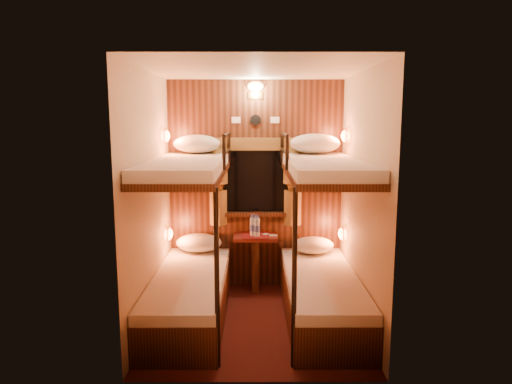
{
  "coord_description": "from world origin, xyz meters",
  "views": [
    {
      "loc": [
        -0.0,
        -4.21,
        1.95
      ],
      "look_at": [
        0.0,
        0.15,
        1.26
      ],
      "focal_mm": 32.0,
      "sensor_mm": 36.0,
      "label": 1
    }
  ],
  "objects_px": {
    "table": "(256,255)",
    "bottle_right": "(253,227)",
    "bunk_right": "(322,264)",
    "bottle_left": "(257,227)",
    "bunk_left": "(189,264)"
  },
  "relations": [
    {
      "from": "bunk_right",
      "to": "bottle_left",
      "type": "height_order",
      "value": "bunk_right"
    },
    {
      "from": "bunk_right",
      "to": "table",
      "type": "height_order",
      "value": "bunk_right"
    },
    {
      "from": "bunk_left",
      "to": "table",
      "type": "distance_m",
      "value": 1.02
    },
    {
      "from": "bottle_right",
      "to": "bottle_left",
      "type": "bearing_deg",
      "value": -35.56
    },
    {
      "from": "bunk_right",
      "to": "bottle_left",
      "type": "xyz_separation_m",
      "value": [
        -0.63,
        0.73,
        0.2
      ]
    },
    {
      "from": "bottle_left",
      "to": "bunk_left",
      "type": "bearing_deg",
      "value": -132.32
    },
    {
      "from": "bunk_right",
      "to": "bottle_right",
      "type": "relative_size",
      "value": 7.77
    },
    {
      "from": "bunk_right",
      "to": "bottle_right",
      "type": "bearing_deg",
      "value": 131.72
    },
    {
      "from": "table",
      "to": "bottle_right",
      "type": "relative_size",
      "value": 2.68
    },
    {
      "from": "bunk_right",
      "to": "bunk_left",
      "type": "bearing_deg",
      "value": 180.0
    },
    {
      "from": "table",
      "to": "bunk_left",
      "type": "bearing_deg",
      "value": -129.67
    },
    {
      "from": "table",
      "to": "bottle_left",
      "type": "bearing_deg",
      "value": -73.98
    },
    {
      "from": "bunk_left",
      "to": "bottle_right",
      "type": "xyz_separation_m",
      "value": [
        0.62,
        0.76,
        0.2
      ]
    },
    {
      "from": "bunk_left",
      "to": "bottle_left",
      "type": "relative_size",
      "value": 7.88
    },
    {
      "from": "table",
      "to": "bottle_left",
      "type": "height_order",
      "value": "bottle_left"
    }
  ]
}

